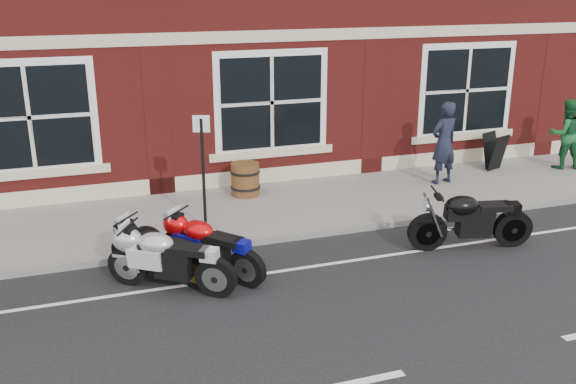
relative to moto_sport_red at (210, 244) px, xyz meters
name	(u,v)px	position (x,y,z in m)	size (l,w,h in m)	color
ground	(268,279)	(0.83, -0.45, -0.53)	(80.00, 80.00, 0.00)	black
sidewalk	(224,214)	(0.83, 2.55, -0.47)	(30.00, 3.00, 0.12)	slate
kerb	(244,243)	(0.83, 0.97, -0.47)	(30.00, 0.16, 0.12)	slate
moto_sport_red	(210,244)	(0.00, 0.00, 0.00)	(1.40, 1.68, 0.93)	black
moto_sport_black	(158,249)	(-0.79, 0.16, -0.03)	(1.40, 1.52, 0.88)	black
moto_sport_silver	(169,257)	(-0.70, -0.31, 0.01)	(1.81, 1.33, 0.95)	black
moto_naked_black	(468,217)	(4.53, -0.39, 0.05)	(2.23, 0.62, 1.01)	black
pedestrian_left	(444,143)	(5.98, 2.79, 0.53)	(0.68, 0.45, 1.88)	black
pedestrian_right	(565,134)	(9.46, 2.91, 0.44)	(0.83, 0.65, 1.71)	#175128
a_board_sign	(494,151)	(7.80, 3.36, 0.03)	(0.53, 0.36, 0.89)	black
barrel_planter	(245,179)	(1.51, 3.40, -0.06)	(0.64, 0.64, 0.71)	#562B17
parking_sign	(203,165)	(0.28, 1.69, 0.83)	(0.29, 0.12, 2.16)	black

